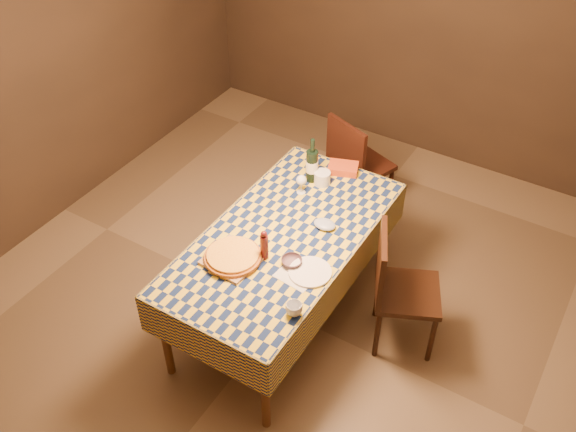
# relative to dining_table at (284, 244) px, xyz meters

# --- Properties ---
(room) EXTENTS (5.00, 5.10, 2.70)m
(room) POSITION_rel_dining_table_xyz_m (0.00, 0.00, 0.66)
(room) COLOR brown
(room) RESTS_ON ground
(dining_table) EXTENTS (0.94, 1.84, 0.77)m
(dining_table) POSITION_rel_dining_table_xyz_m (0.00, 0.00, 0.00)
(dining_table) COLOR brown
(dining_table) RESTS_ON ground
(cutting_board) EXTENTS (0.34, 0.34, 0.02)m
(cutting_board) POSITION_rel_dining_table_xyz_m (-0.15, -0.36, 0.09)
(cutting_board) COLOR tan
(cutting_board) RESTS_ON dining_table
(pizza) EXTENTS (0.42, 0.42, 0.04)m
(pizza) POSITION_rel_dining_table_xyz_m (-0.15, -0.36, 0.11)
(pizza) COLOR #A3561B
(pizza) RESTS_ON cutting_board
(pepper_mill) EXTENTS (0.06, 0.06, 0.22)m
(pepper_mill) POSITION_rel_dining_table_xyz_m (0.00, -0.24, 0.18)
(pepper_mill) COLOR #4B1113
(pepper_mill) RESTS_ON dining_table
(bowl) EXTENTS (0.14, 0.14, 0.04)m
(bowl) POSITION_rel_dining_table_xyz_m (0.18, -0.20, 0.10)
(bowl) COLOR #5A424C
(bowl) RESTS_ON dining_table
(wine_glass) EXTENTS (0.08, 0.08, 0.15)m
(wine_glass) POSITION_rel_dining_table_xyz_m (-0.13, 0.45, 0.18)
(wine_glass) COLOR white
(wine_glass) RESTS_ON dining_table
(wine_bottle) EXTENTS (0.11, 0.11, 0.35)m
(wine_bottle) POSITION_rel_dining_table_xyz_m (-0.14, 0.61, 0.21)
(wine_bottle) COLOR black
(wine_bottle) RESTS_ON dining_table
(deli_tub) EXTENTS (0.15, 0.15, 0.10)m
(deli_tub) POSITION_rel_dining_table_xyz_m (-0.06, 0.61, 0.13)
(deli_tub) COLOR silver
(deli_tub) RESTS_ON dining_table
(takeout_container) EXTENTS (0.25, 0.21, 0.05)m
(takeout_container) POSITION_rel_dining_table_xyz_m (0.00, 0.82, 0.10)
(takeout_container) COLOR #B13D17
(takeout_container) RESTS_ON dining_table
(white_plate) EXTENTS (0.27, 0.27, 0.02)m
(white_plate) POSITION_rel_dining_table_xyz_m (0.32, -0.21, 0.08)
(white_plate) COLOR white
(white_plate) RESTS_ON dining_table
(tumbler) EXTENTS (0.12, 0.12, 0.08)m
(tumbler) POSITION_rel_dining_table_xyz_m (0.40, -0.54, 0.12)
(tumbler) COLOR silver
(tumbler) RESTS_ON dining_table
(flour_patch) EXTENTS (0.25, 0.21, 0.00)m
(flour_patch) POSITION_rel_dining_table_xyz_m (0.26, -0.27, 0.08)
(flour_patch) COLOR silver
(flour_patch) RESTS_ON dining_table
(flour_bag) EXTENTS (0.19, 0.17, 0.04)m
(flour_bag) POSITION_rel_dining_table_xyz_m (0.19, 0.21, 0.10)
(flour_bag) COLOR #94A4BD
(flour_bag) RESTS_ON dining_table
(chair_far) EXTENTS (0.54, 0.55, 0.93)m
(chair_far) POSITION_rel_dining_table_xyz_m (-0.11, 1.29, -0.17)
(chair_far) COLOR black
(chair_far) RESTS_ON ground
(chair_right) EXTENTS (0.56, 0.56, 0.93)m
(chair_right) POSITION_rel_dining_table_xyz_m (0.74, 0.21, -0.17)
(chair_right) COLOR black
(chair_right) RESTS_ON ground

